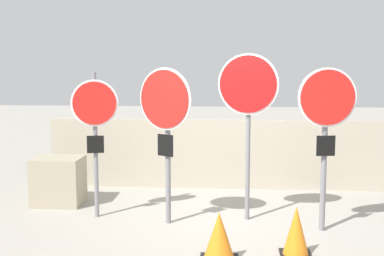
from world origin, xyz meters
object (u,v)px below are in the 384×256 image
(stop_sign_3, at_px, (326,117))
(storage_crate, at_px, (58,181))
(stop_sign_0, at_px, (95,118))
(stop_sign_1, at_px, (166,115))
(traffic_cone_0, at_px, (296,231))
(traffic_cone_1, at_px, (219,237))
(stop_sign_2, at_px, (248,97))

(stop_sign_3, bearing_deg, storage_crate, 156.74)
(stop_sign_0, relative_size, stop_sign_3, 0.96)
(stop_sign_3, bearing_deg, stop_sign_0, 164.68)
(stop_sign_1, height_order, storage_crate, stop_sign_1)
(stop_sign_3, xyz_separation_m, traffic_cone_0, (-0.50, -0.98, -1.33))
(traffic_cone_0, bearing_deg, stop_sign_1, 146.62)
(stop_sign_0, height_order, stop_sign_1, stop_sign_1)
(traffic_cone_0, relative_size, traffic_cone_1, 1.03)
(stop_sign_3, relative_size, storage_crate, 2.90)
(stop_sign_3, bearing_deg, stop_sign_1, 167.17)
(traffic_cone_0, distance_m, traffic_cone_1, 0.99)
(storage_crate, bearing_deg, traffic_cone_0, -29.74)
(stop_sign_2, relative_size, storage_crate, 3.15)
(traffic_cone_1, xyz_separation_m, storage_crate, (-2.77, 2.40, 0.10))
(storage_crate, bearing_deg, traffic_cone_1, -40.88)
(stop_sign_0, relative_size, traffic_cone_0, 3.56)
(stop_sign_0, distance_m, stop_sign_1, 1.14)
(stop_sign_3, xyz_separation_m, traffic_cone_1, (-1.45, -1.25, -1.34))
(stop_sign_0, distance_m, traffic_cone_0, 3.44)
(stop_sign_3, relative_size, traffic_cone_1, 3.80)
(stop_sign_2, bearing_deg, stop_sign_1, -156.26)
(traffic_cone_0, xyz_separation_m, traffic_cone_1, (-0.95, -0.27, -0.01))
(stop_sign_0, xyz_separation_m, stop_sign_1, (1.11, -0.24, 0.08))
(traffic_cone_0, bearing_deg, stop_sign_3, 63.04)
(traffic_cone_1, distance_m, storage_crate, 3.66)
(traffic_cone_0, height_order, storage_crate, storage_crate)
(stop_sign_0, bearing_deg, stop_sign_1, -24.93)
(stop_sign_3, distance_m, traffic_cone_1, 2.34)
(stop_sign_0, relative_size, stop_sign_1, 0.97)
(traffic_cone_0, distance_m, storage_crate, 4.28)
(stop_sign_0, xyz_separation_m, traffic_cone_0, (2.88, -1.41, -1.25))
(stop_sign_2, relative_size, traffic_cone_1, 4.13)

